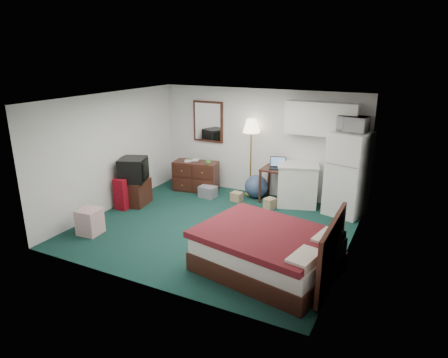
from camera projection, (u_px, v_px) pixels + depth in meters
The scene contains 25 objects.
floor at pixel (215, 227), 7.84m from camera, with size 5.00×4.50×0.01m, color black.
ceiling at pixel (214, 99), 7.07m from camera, with size 5.00×4.50×0.01m, color silver.
walls at pixel (214, 166), 7.46m from camera, with size 5.01×4.51×2.50m.
mirror at pixel (208, 122), 9.80m from camera, with size 0.80×0.06×1.00m, color white, non-canonical shape.
upper_cabinets at pixel (321, 119), 8.38m from camera, with size 1.50×0.35×0.70m, color white, non-canonical shape.
headboard at pixel (332, 252), 5.75m from camera, with size 0.06×1.56×1.00m, color #381714, non-canonical shape.
dresser at pixel (196, 176), 9.83m from camera, with size 1.07×0.49×0.73m, color #381714, non-canonical shape.
floor_lamp at pixel (251, 158), 9.36m from camera, with size 0.40×0.40×1.83m, color #B5852C, non-canonical shape.
desk at pixel (276, 185), 9.12m from camera, with size 0.62×0.62×0.79m, color #381714, non-canonical shape.
exercise_ball at pixel (256, 186), 9.38m from camera, with size 0.54×0.54×0.54m, color #33476E.
kitchen_counter at pixel (297, 185), 8.87m from camera, with size 0.84×0.64×0.92m, color white, non-canonical shape.
fridge at pixel (348, 174), 8.26m from camera, with size 0.73×0.73×1.76m, color white, non-canonical shape.
bed at pixel (267, 251), 6.24m from camera, with size 2.02×1.57×0.65m, color #4D0D12, non-canonical shape.
tv_stand at pixel (135, 192), 8.96m from camera, with size 0.56×0.61×0.56m, color #381714, non-canonical shape.
suitcase at pixel (125, 193), 8.75m from camera, with size 0.27×0.42×0.69m, color #660512, non-canonical shape.
retail_box at pixel (90, 222), 7.51m from camera, with size 0.39×0.39×0.49m, color white, non-canonical shape.
file_bin at pixel (208, 192), 9.43m from camera, with size 0.38×0.29×0.27m, color gray, non-canonical shape.
cardboard_box_a at pixel (237, 197), 9.20m from camera, with size 0.25×0.21×0.21m, color #9F825F, non-canonical shape.
cardboard_box_b at pixel (270, 203), 8.75m from camera, with size 0.20×0.23×0.23m, color #9F825F, non-canonical shape.
laptop at pixel (278, 164), 8.90m from camera, with size 0.36×0.29×0.24m, color black, non-canonical shape.
crt_tv at pixel (133, 169), 8.77m from camera, with size 0.56×0.60×0.52m, color black, non-canonical shape.
microwave at pixel (353, 122), 7.95m from camera, with size 0.57×0.31×0.38m, color white.
book_a at pixel (185, 157), 9.73m from camera, with size 0.16×0.02×0.22m, color #9F825F.
book_b at pixel (192, 156), 9.81m from camera, with size 0.18×0.02×0.24m, color #9F825F.
mug at pixel (208, 162), 9.50m from camera, with size 0.12×0.10×0.12m, color #519B3B.
Camera 1 is at (3.39, -6.32, 3.32)m, focal length 32.00 mm.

